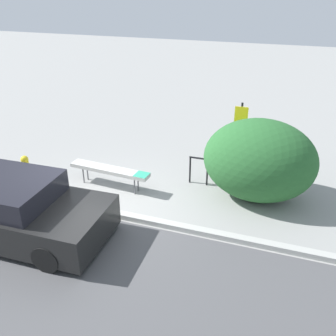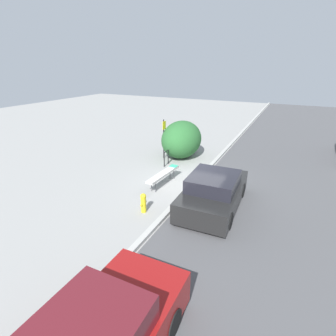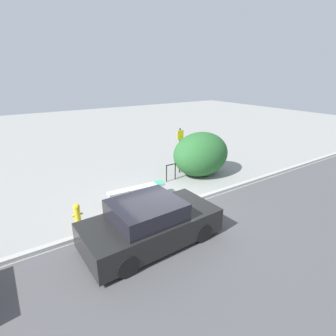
% 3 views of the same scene
% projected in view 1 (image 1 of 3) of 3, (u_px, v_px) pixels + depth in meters
% --- Properties ---
extents(ground_plane, '(60.00, 60.00, 0.00)m').
position_uv_depth(ground_plane, '(101.00, 213.00, 9.36)').
color(ground_plane, gray).
extents(curb, '(60.00, 0.20, 0.13)m').
position_uv_depth(curb, '(101.00, 211.00, 9.33)').
color(curb, '#A8A8A3').
rests_on(curb, ground_plane).
extents(bench, '(2.37, 0.52, 0.59)m').
position_uv_depth(bench, '(110.00, 170.00, 10.33)').
color(bench, '#515156').
rests_on(bench, ground_plane).
extents(bike_rack, '(0.55, 0.06, 0.83)m').
position_uv_depth(bike_rack, '(199.00, 168.00, 10.50)').
color(bike_rack, black).
rests_on(bike_rack, ground_plane).
extents(sign_post, '(0.36, 0.08, 2.30)m').
position_uv_depth(sign_post, '(240.00, 135.00, 10.35)').
color(sign_post, black).
rests_on(sign_post, ground_plane).
extents(fire_hydrant, '(0.36, 0.22, 0.77)m').
position_uv_depth(fire_hydrant, '(26.00, 167.00, 10.75)').
color(fire_hydrant, gold).
rests_on(fire_hydrant, ground_plane).
extents(shrub_hedge, '(2.89, 2.22, 2.16)m').
position_uv_depth(shrub_hedge, '(259.00, 160.00, 9.59)').
color(shrub_hedge, '#28602D').
rests_on(shrub_hedge, ground_plane).
extents(parked_car_near, '(4.11, 2.03, 1.38)m').
position_uv_depth(parked_car_near, '(17.00, 210.00, 8.32)').
color(parked_car_near, black).
rests_on(parked_car_near, ground_plane).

